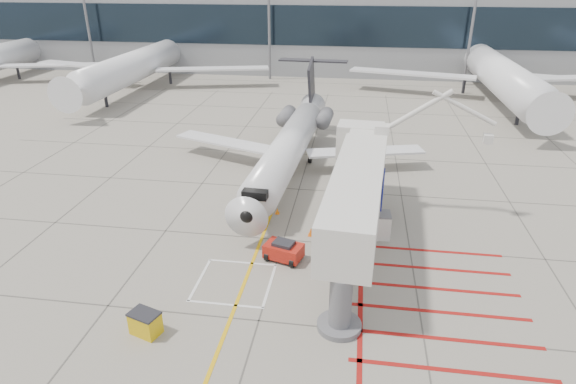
# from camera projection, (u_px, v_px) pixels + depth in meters

# --- Properties ---
(ground_plane) EXTENTS (260.00, 260.00, 0.00)m
(ground_plane) POSITION_uv_depth(u_px,v_px,m) (273.00, 275.00, 27.52)
(ground_plane) COLOR gray
(ground_plane) RESTS_ON ground
(regional_jet) EXTENTS (24.92, 30.65, 7.70)m
(regional_jet) POSITION_uv_depth(u_px,v_px,m) (283.00, 139.00, 37.72)
(regional_jet) COLOR silver
(regional_jet) RESTS_ON ground_plane
(jet_bridge) EXTENTS (10.26, 19.39, 7.52)m
(jet_bridge) POSITION_uv_depth(u_px,v_px,m) (356.00, 202.00, 27.59)
(jet_bridge) COLOR silver
(jet_bridge) RESTS_ON ground_plane
(pushback_tug) EXTENTS (2.50, 1.95, 1.28)m
(pushback_tug) POSITION_uv_depth(u_px,v_px,m) (284.00, 250.00, 28.76)
(pushback_tug) COLOR #AF1C10
(pushback_tug) RESTS_ON ground_plane
(spill_bin) EXTENTS (1.59, 1.31, 1.19)m
(spill_bin) POSITION_uv_depth(u_px,v_px,m) (145.00, 323.00, 22.88)
(spill_bin) COLOR gold
(spill_bin) RESTS_ON ground_plane
(baggage_cart) EXTENTS (1.92, 1.44, 1.09)m
(baggage_cart) POSITION_uv_depth(u_px,v_px,m) (353.00, 207.00, 34.25)
(baggage_cart) COLOR #595A5E
(baggage_cart) RESTS_ON ground_plane
(ground_power_unit) EXTENTS (2.23, 1.41, 1.70)m
(ground_power_unit) POSITION_uv_depth(u_px,v_px,m) (373.00, 225.00, 31.17)
(ground_power_unit) COLOR silver
(ground_power_unit) RESTS_ON ground_plane
(cone_nose) EXTENTS (0.32, 0.32, 0.44)m
(cone_nose) POSITION_uv_depth(u_px,v_px,m) (277.00, 211.00, 34.37)
(cone_nose) COLOR orange
(cone_nose) RESTS_ON ground_plane
(cone_side) EXTENTS (0.40, 0.40, 0.55)m
(cone_side) POSITION_uv_depth(u_px,v_px,m) (311.00, 232.00, 31.51)
(cone_side) COLOR #DA580B
(cone_side) RESTS_ON ground_plane
(terminal_building) EXTENTS (180.00, 28.00, 14.00)m
(terminal_building) POSITION_uv_depth(u_px,v_px,m) (395.00, 25.00, 86.14)
(terminal_building) COLOR gray
(terminal_building) RESTS_ON ground_plane
(terminal_glass_band) EXTENTS (180.00, 0.10, 6.00)m
(terminal_glass_band) POSITION_uv_depth(u_px,v_px,m) (401.00, 27.00, 73.10)
(terminal_glass_band) COLOR black
(terminal_glass_band) RESTS_ON ground_plane
(bg_aircraft_b) EXTENTS (36.86, 40.95, 12.29)m
(bg_aircraft_b) POSITION_uv_depth(u_px,v_px,m) (141.00, 44.00, 69.90)
(bg_aircraft_b) COLOR silver
(bg_aircraft_b) RESTS_ON ground_plane
(bg_aircraft_c) EXTENTS (38.57, 42.86, 12.86)m
(bg_aircraft_c) POSITION_uv_depth(u_px,v_px,m) (498.00, 49.00, 63.21)
(bg_aircraft_c) COLOR silver
(bg_aircraft_c) RESTS_ON ground_plane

